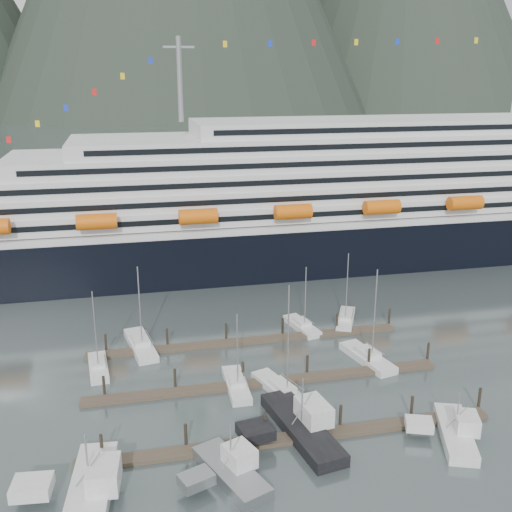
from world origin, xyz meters
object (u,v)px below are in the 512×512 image
(sailboat_g, at_px, (346,320))
(sailboat_a, at_px, (98,368))
(cruise_ship, at_px, (366,203))
(trawler_c, at_px, (300,426))
(trawler_a, at_px, (88,490))
(trawler_b, at_px, (230,471))
(sailboat_d, at_px, (282,391))
(sailboat_h, at_px, (367,358))
(trawler_d, at_px, (454,431))
(sailboat_c, at_px, (236,385))
(sailboat_e, at_px, (141,346))
(sailboat_f, at_px, (302,326))

(sailboat_g, bearing_deg, sailboat_a, 126.96)
(cruise_ship, distance_m, sailboat_g, 40.73)
(trawler_c, bearing_deg, trawler_a, 94.47)
(sailboat_a, xyz_separation_m, trawler_b, (13.82, -26.73, 0.47))
(sailboat_d, relative_size, trawler_c, 1.02)
(sailboat_a, distance_m, sailboat_h, 38.11)
(trawler_d, bearing_deg, sailboat_d, 70.86)
(sailboat_d, height_order, trawler_c, sailboat_d)
(cruise_ship, distance_m, trawler_c, 73.23)
(cruise_ship, bearing_deg, trawler_a, -129.28)
(cruise_ship, height_order, sailboat_d, cruise_ship)
(cruise_ship, relative_size, sailboat_c, 18.54)
(trawler_b, height_order, trawler_d, trawler_b)
(sailboat_e, bearing_deg, sailboat_a, 124.17)
(cruise_ship, bearing_deg, sailboat_d, -121.44)
(sailboat_c, bearing_deg, trawler_a, 135.51)
(trawler_d, bearing_deg, sailboat_e, 67.39)
(sailboat_e, relative_size, sailboat_g, 1.09)
(cruise_ship, distance_m, trawler_d, 71.52)
(sailboat_c, bearing_deg, sailboat_d, -116.59)
(cruise_ship, xyz_separation_m, trawler_a, (-57.19, -69.93, -11.07))
(sailboat_h, xyz_separation_m, trawler_b, (-23.88, -21.21, 0.43))
(sailboat_c, relative_size, sailboat_d, 0.72)
(sailboat_f, distance_m, trawler_a, 46.70)
(sailboat_e, distance_m, trawler_b, 33.49)
(cruise_ship, height_order, sailboat_e, cruise_ship)
(sailboat_g, height_order, sailboat_h, sailboat_h)
(sailboat_g, bearing_deg, trawler_b, 168.74)
(cruise_ship, distance_m, sailboat_a, 72.51)
(sailboat_c, xyz_separation_m, trawler_d, (22.08, -16.34, 0.44))
(sailboat_d, height_order, sailboat_h, sailboat_d)
(sailboat_d, bearing_deg, sailboat_c, 43.74)
(sailboat_d, xyz_separation_m, sailboat_h, (14.35, 6.29, 0.01))
(sailboat_c, bearing_deg, trawler_c, -154.96)
(trawler_a, distance_m, trawler_b, 13.99)
(trawler_c, xyz_separation_m, trawler_d, (16.85, -4.59, -0.12))
(sailboat_f, bearing_deg, trawler_c, 150.54)
(sailboat_c, xyz_separation_m, sailboat_g, (21.75, 17.26, 0.00))
(sailboat_f, bearing_deg, cruise_ship, -47.45)
(trawler_b, bearing_deg, sailboat_h, -69.93)
(cruise_ship, relative_size, trawler_b, 19.03)
(trawler_b, bearing_deg, sailboat_c, -34.41)
(sailboat_e, bearing_deg, trawler_b, -176.45)
(sailboat_f, bearing_deg, sailboat_c, 127.31)
(sailboat_e, distance_m, sailboat_f, 25.80)
(sailboat_a, relative_size, sailboat_h, 0.85)
(trawler_c, distance_m, trawler_d, 17.46)
(sailboat_e, bearing_deg, cruise_ship, -63.63)
(trawler_b, height_order, trawler_c, trawler_c)
(trawler_b, bearing_deg, sailboat_f, -49.29)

